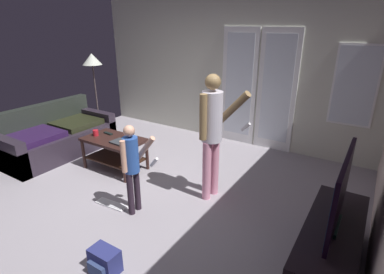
{
  "coord_description": "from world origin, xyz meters",
  "views": [
    {
      "loc": [
        2.53,
        -2.46,
        2.19
      ],
      "look_at": [
        0.81,
        0.25,
        0.95
      ],
      "focal_mm": 28.19,
      "sensor_mm": 36.0,
      "label": 1
    }
  ],
  "objects_px": {
    "backpack": "(104,261)",
    "laptop_closed": "(121,142)",
    "floor_lamp": "(92,64)",
    "coffee_table": "(114,147)",
    "tv_stand": "(329,249)",
    "flat_screen_tv": "(341,193)",
    "person_adult": "(213,127)",
    "tv_remote_black": "(108,133)",
    "person_child": "(132,162)",
    "loose_keyboard": "(111,204)",
    "leather_couch": "(56,138)",
    "cup_near_edge": "(96,133)"
  },
  "relations": [
    {
      "from": "backpack",
      "to": "laptop_closed",
      "type": "distance_m",
      "value": 1.98
    },
    {
      "from": "floor_lamp",
      "to": "coffee_table",
      "type": "bearing_deg",
      "value": -34.39
    },
    {
      "from": "tv_stand",
      "to": "flat_screen_tv",
      "type": "bearing_deg",
      "value": 114.74
    },
    {
      "from": "tv_stand",
      "to": "laptop_closed",
      "type": "height_order",
      "value": "laptop_closed"
    },
    {
      "from": "tv_stand",
      "to": "backpack",
      "type": "bearing_deg",
      "value": -146.96
    },
    {
      "from": "tv_stand",
      "to": "person_adult",
      "type": "bearing_deg",
      "value": 160.52
    },
    {
      "from": "coffee_table",
      "to": "person_adult",
      "type": "bearing_deg",
      "value": 3.47
    },
    {
      "from": "tv_remote_black",
      "to": "flat_screen_tv",
      "type": "bearing_deg",
      "value": -3.63
    },
    {
      "from": "coffee_table",
      "to": "person_child",
      "type": "distance_m",
      "value": 1.3
    },
    {
      "from": "tv_remote_black",
      "to": "loose_keyboard",
      "type": "bearing_deg",
      "value": -38.18
    },
    {
      "from": "flat_screen_tv",
      "to": "person_adult",
      "type": "height_order",
      "value": "person_adult"
    },
    {
      "from": "leather_couch",
      "to": "person_child",
      "type": "height_order",
      "value": "person_child"
    },
    {
      "from": "coffee_table",
      "to": "tv_stand",
      "type": "distance_m",
      "value": 3.24
    },
    {
      "from": "backpack",
      "to": "loose_keyboard",
      "type": "bearing_deg",
      "value": 133.72
    },
    {
      "from": "person_adult",
      "to": "tv_remote_black",
      "type": "xyz_separation_m",
      "value": [
        -1.88,
        -0.01,
        -0.45
      ]
    },
    {
      "from": "loose_keyboard",
      "to": "cup_near_edge",
      "type": "xyz_separation_m",
      "value": [
        -1.03,
        0.72,
        0.54
      ]
    },
    {
      "from": "leather_couch",
      "to": "floor_lamp",
      "type": "relative_size",
      "value": 1.18
    },
    {
      "from": "floor_lamp",
      "to": "backpack",
      "type": "xyz_separation_m",
      "value": [
        3.11,
        -2.7,
        -1.28
      ]
    },
    {
      "from": "floor_lamp",
      "to": "laptop_closed",
      "type": "height_order",
      "value": "floor_lamp"
    },
    {
      "from": "leather_couch",
      "to": "cup_near_edge",
      "type": "relative_size",
      "value": 20.64
    },
    {
      "from": "leather_couch",
      "to": "loose_keyboard",
      "type": "relative_size",
      "value": 4.22
    },
    {
      "from": "person_child",
      "to": "loose_keyboard",
      "type": "relative_size",
      "value": 2.49
    },
    {
      "from": "laptop_closed",
      "to": "cup_near_edge",
      "type": "distance_m",
      "value": 0.57
    },
    {
      "from": "leather_couch",
      "to": "backpack",
      "type": "distance_m",
      "value": 3.15
    },
    {
      "from": "cup_near_edge",
      "to": "tv_remote_black",
      "type": "relative_size",
      "value": 0.54
    },
    {
      "from": "floor_lamp",
      "to": "tv_remote_black",
      "type": "xyz_separation_m",
      "value": [
        1.42,
        -1.03,
        -0.88
      ]
    },
    {
      "from": "person_adult",
      "to": "loose_keyboard",
      "type": "bearing_deg",
      "value": -137.57
    },
    {
      "from": "coffee_table",
      "to": "tv_stand",
      "type": "xyz_separation_m",
      "value": [
        3.2,
        -0.44,
        -0.13
      ]
    },
    {
      "from": "leather_couch",
      "to": "laptop_closed",
      "type": "relative_size",
      "value": 6.1
    },
    {
      "from": "loose_keyboard",
      "to": "tv_remote_black",
      "type": "height_order",
      "value": "tv_remote_black"
    },
    {
      "from": "flat_screen_tv",
      "to": "backpack",
      "type": "xyz_separation_m",
      "value": [
        -1.74,
        -1.13,
        -0.71
      ]
    },
    {
      "from": "loose_keyboard",
      "to": "tv_stand",
      "type": "bearing_deg",
      "value": 7.57
    },
    {
      "from": "person_child",
      "to": "loose_keyboard",
      "type": "bearing_deg",
      "value": -168.81
    },
    {
      "from": "tv_stand",
      "to": "tv_remote_black",
      "type": "relative_size",
      "value": 8.51
    },
    {
      "from": "coffee_table",
      "to": "tv_remote_black",
      "type": "xyz_separation_m",
      "value": [
        -0.22,
        0.09,
        0.15
      ]
    },
    {
      "from": "flat_screen_tv",
      "to": "person_adult",
      "type": "xyz_separation_m",
      "value": [
        -1.54,
        0.54,
        0.14
      ]
    },
    {
      "from": "leather_couch",
      "to": "backpack",
      "type": "xyz_separation_m",
      "value": [
        2.79,
        -1.46,
        -0.17
      ]
    },
    {
      "from": "floor_lamp",
      "to": "tv_remote_black",
      "type": "distance_m",
      "value": 1.97
    },
    {
      "from": "coffee_table",
      "to": "backpack",
      "type": "distance_m",
      "value": 2.17
    },
    {
      "from": "flat_screen_tv",
      "to": "floor_lamp",
      "type": "xyz_separation_m",
      "value": [
        -4.85,
        1.57,
        0.57
      ]
    },
    {
      "from": "person_child",
      "to": "backpack",
      "type": "distance_m",
      "value": 1.11
    },
    {
      "from": "person_child",
      "to": "floor_lamp",
      "type": "xyz_separation_m",
      "value": [
        -2.7,
        1.83,
        0.73
      ]
    },
    {
      "from": "coffee_table",
      "to": "backpack",
      "type": "xyz_separation_m",
      "value": [
        1.46,
        -1.58,
        -0.25
      ]
    },
    {
      "from": "leather_couch",
      "to": "loose_keyboard",
      "type": "xyz_separation_m",
      "value": [
        2.02,
        -0.66,
        -0.28
      ]
    },
    {
      "from": "leather_couch",
      "to": "tv_stand",
      "type": "bearing_deg",
      "value": -4.18
    },
    {
      "from": "floor_lamp",
      "to": "laptop_closed",
      "type": "distance_m",
      "value": 2.4
    },
    {
      "from": "tv_stand",
      "to": "laptop_closed",
      "type": "xyz_separation_m",
      "value": [
        -2.96,
        0.37,
        0.28
      ]
    },
    {
      "from": "person_adult",
      "to": "tv_remote_black",
      "type": "height_order",
      "value": "person_adult"
    },
    {
      "from": "tv_stand",
      "to": "person_adult",
      "type": "height_order",
      "value": "person_adult"
    },
    {
      "from": "coffee_table",
      "to": "loose_keyboard",
      "type": "height_order",
      "value": "coffee_table"
    }
  ]
}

